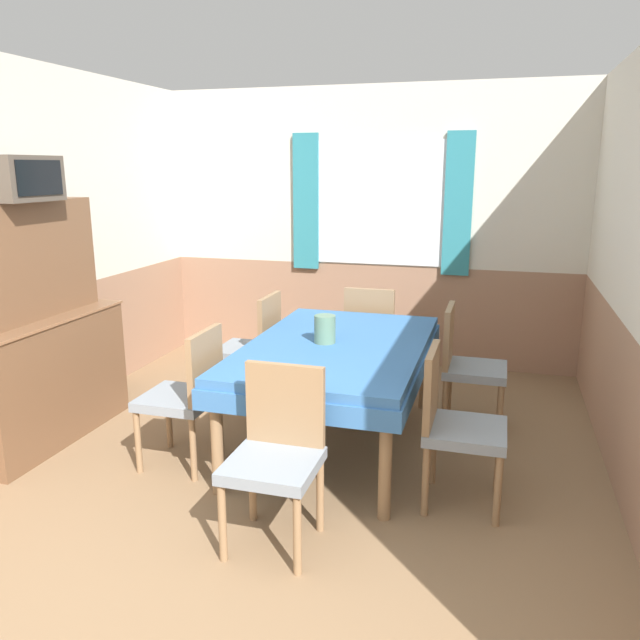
# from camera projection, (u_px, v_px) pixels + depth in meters

# --- Properties ---
(wall_back) EXTENTS (4.37, 0.10, 2.60)m
(wall_back) POSITION_uv_depth(u_px,v_px,m) (368.00, 227.00, 5.94)
(wall_back) COLOR silver
(wall_back) RESTS_ON ground_plane
(wall_left) EXTENTS (0.05, 4.60, 2.60)m
(wall_left) POSITION_uv_depth(u_px,v_px,m) (34.00, 248.00, 4.51)
(wall_left) COLOR silver
(wall_left) RESTS_ON ground_plane
(dining_table) EXTENTS (1.17, 1.88, 0.73)m
(dining_table) POSITION_uv_depth(u_px,v_px,m) (337.00, 357.00, 4.18)
(dining_table) COLOR #386BA8
(dining_table) RESTS_ON ground_plane
(chair_head_near) EXTENTS (0.44, 0.44, 0.90)m
(chair_head_near) POSITION_uv_depth(u_px,v_px,m) (277.00, 450.00, 3.12)
(chair_head_near) COLOR #93704C
(chair_head_near) RESTS_ON ground_plane
(chair_head_window) EXTENTS (0.44, 0.44, 0.90)m
(chair_head_window) POSITION_uv_depth(u_px,v_px,m) (372.00, 333.00, 5.31)
(chair_head_window) COLOR #93704C
(chair_head_window) RESTS_ON ground_plane
(chair_right_near) EXTENTS (0.44, 0.44, 0.90)m
(chair_right_near) POSITION_uv_depth(u_px,v_px,m) (454.00, 421.00, 3.47)
(chair_right_near) COLOR #93704C
(chair_right_near) RESTS_ON ground_plane
(chair_left_far) EXTENTS (0.44, 0.44, 0.90)m
(chair_left_far) POSITION_uv_depth(u_px,v_px,m) (255.00, 345.00, 4.96)
(chair_left_far) COLOR #93704C
(chair_left_far) RESTS_ON ground_plane
(chair_right_far) EXTENTS (0.44, 0.44, 0.90)m
(chair_right_far) POSITION_uv_depth(u_px,v_px,m) (466.00, 362.00, 4.51)
(chair_right_far) COLOR #93704C
(chair_right_far) RESTS_ON ground_plane
(chair_left_near) EXTENTS (0.44, 0.44, 0.90)m
(chair_left_near) POSITION_uv_depth(u_px,v_px,m) (187.00, 392.00, 3.91)
(chair_left_near) COLOR #93704C
(chair_left_near) RESTS_ON ground_plane
(sideboard) EXTENTS (0.46, 1.32, 1.65)m
(sideboard) POSITION_uv_depth(u_px,v_px,m) (38.00, 343.00, 4.27)
(sideboard) COLOR brown
(sideboard) RESTS_ON ground_plane
(tv) EXTENTS (0.29, 0.49, 0.29)m
(tv) POSITION_uv_depth(u_px,v_px,m) (21.00, 179.00, 3.95)
(tv) COLOR #51473D
(tv) RESTS_ON sideboard
(vase) EXTENTS (0.14, 0.14, 0.19)m
(vase) POSITION_uv_depth(u_px,v_px,m) (325.00, 329.00, 4.14)
(vase) COLOR slate
(vase) RESTS_ON dining_table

